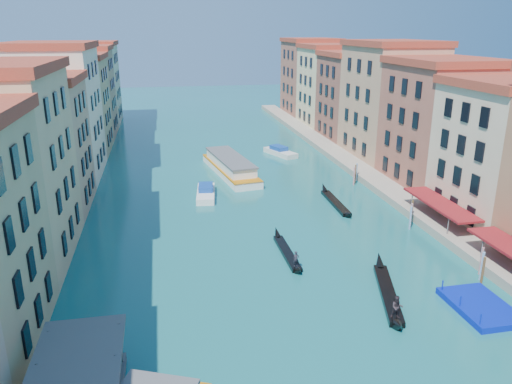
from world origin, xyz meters
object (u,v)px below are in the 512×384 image
at_px(vaporetto_far, 230,166).
at_px(gondola_fore, 287,252).
at_px(blue_dock, 481,307).
at_px(gondola_right, 388,292).

bearing_deg(vaporetto_far, gondola_fore, -96.16).
height_order(gondola_fore, blue_dock, gondola_fore).
height_order(gondola_fore, gondola_right, gondola_right).
bearing_deg(gondola_fore, blue_dock, -45.24).
height_order(vaporetto_far, gondola_fore, vaporetto_far).
bearing_deg(gondola_fore, vaporetto_far, 92.72).
bearing_deg(blue_dock, gondola_fore, 133.98).
relative_size(gondola_right, blue_dock, 1.95).
bearing_deg(blue_dock, gondola_right, 152.95).
relative_size(vaporetto_far, gondola_fore, 1.79).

